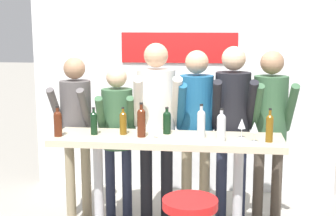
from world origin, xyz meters
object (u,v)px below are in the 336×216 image
at_px(wine_bottle_3, 123,122).
at_px(person_center_right, 232,115).
at_px(person_left, 117,126).
at_px(person_right, 270,118).
at_px(person_far_left, 76,119).
at_px(wine_bottle_0, 94,122).
at_px(person_center, 196,117).
at_px(wine_bottle_5, 201,122).
at_px(wine_bottle_7, 58,122).
at_px(wine_bottle_6, 141,121).
at_px(tasting_table, 167,156).
at_px(wine_glass_1, 254,128).
at_px(wine_glass_0, 153,125).
at_px(wine_bottle_2, 221,126).
at_px(wine_glass_2, 242,124).
at_px(person_center_left, 156,114).
at_px(wine_bottle_4, 167,121).
at_px(wine_bottle_1, 270,127).

bearing_deg(wine_bottle_3, person_center_right, 24.35).
distance_m(person_left, person_right, 1.55).
height_order(person_far_left, wine_bottle_0, person_far_left).
relative_size(person_center, wine_bottle_5, 5.83).
bearing_deg(wine_bottle_7, wine_bottle_6, 5.21).
xyz_separation_m(tasting_table, wine_glass_1, (0.78, -0.10, 0.30)).
xyz_separation_m(person_center_right, wine_glass_0, (-0.71, -0.59, 0.01)).
relative_size(wine_bottle_2, wine_glass_2, 1.67).
height_order(person_center, wine_bottle_0, person_center).
xyz_separation_m(person_far_left, person_center_right, (1.61, 0.02, 0.07)).
distance_m(tasting_table, wine_bottle_2, 0.60).
height_order(wine_glass_0, wine_glass_2, same).
bearing_deg(wine_bottle_7, person_center_right, 20.73).
bearing_deg(wine_bottle_0, person_center_right, 21.18).
xyz_separation_m(person_left, person_center_right, (1.17, 0.01, 0.14)).
xyz_separation_m(person_center_left, wine_bottle_4, (0.15, -0.33, -0.01)).
relative_size(wine_bottle_1, wine_bottle_4, 1.18).
bearing_deg(wine_glass_1, wine_bottle_0, 176.12).
relative_size(person_left, wine_glass_1, 9.12).
height_order(person_left, wine_bottle_6, person_left).
relative_size(person_far_left, wine_bottle_2, 5.77).
distance_m(person_center, person_right, 0.73).
distance_m(person_left, person_center_left, 0.44).
bearing_deg(person_center_left, tasting_table, -81.21).
xyz_separation_m(person_far_left, person_center_left, (0.85, -0.03, 0.08)).
xyz_separation_m(wine_bottle_1, wine_bottle_3, (-1.32, 0.12, -0.02)).
bearing_deg(wine_bottle_6, person_center, 49.13).
height_order(person_center, wine_bottle_2, person_center).
distance_m(person_left, wine_bottle_4, 0.68).
bearing_deg(wine_glass_1, person_right, 73.00).
relative_size(person_right, wine_bottle_5, 5.84).
xyz_separation_m(wine_bottle_4, wine_bottle_6, (-0.21, -0.15, 0.03)).
xyz_separation_m(person_center_left, wine_glass_1, (0.94, -0.55, -0.00)).
xyz_separation_m(person_far_left, wine_glass_2, (1.68, -0.44, 0.08)).
bearing_deg(wine_bottle_2, wine_glass_1, 3.99).
height_order(wine_bottle_0, wine_bottle_6, wine_bottle_6).
height_order(person_right, wine_bottle_1, person_right).
bearing_deg(wine_bottle_4, person_center_left, 114.02).
distance_m(person_left, wine_bottle_1, 1.59).
xyz_separation_m(person_right, wine_bottle_3, (-1.39, -0.50, 0.03)).
distance_m(person_center_left, wine_bottle_0, 0.68).
bearing_deg(person_right, person_far_left, 176.53).
xyz_separation_m(person_far_left, wine_bottle_5, (1.32, -0.46, 0.10)).
height_order(wine_bottle_2, wine_glass_1, wine_bottle_2).
height_order(person_center, person_center_right, person_center_right).
distance_m(wine_bottle_6, wine_glass_1, 1.01).
distance_m(tasting_table, person_center, 0.62).
bearing_deg(person_center, person_far_left, 172.13).
bearing_deg(wine_bottle_0, wine_glass_1, -3.88).
xyz_separation_m(person_left, wine_bottle_2, (1.06, -0.60, 0.16)).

